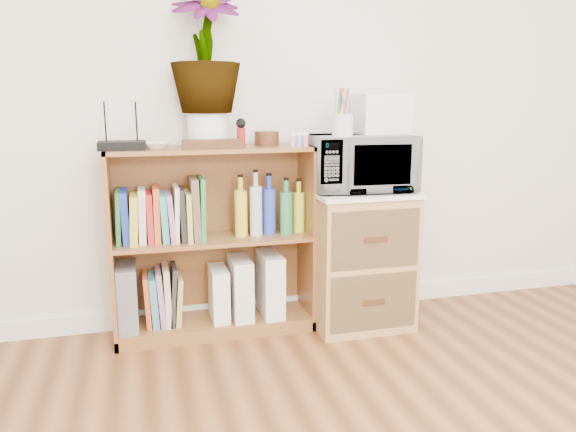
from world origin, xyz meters
name	(u,v)px	position (x,y,z in m)	size (l,w,h in m)	color
skirting_board	(275,305)	(0.00, 2.24, 0.05)	(4.00, 0.02, 0.10)	white
bookshelf	(213,242)	(-0.35, 2.10, 0.47)	(1.00, 0.30, 0.95)	brown
wicker_unit	(358,259)	(0.40, 2.02, 0.35)	(0.50, 0.45, 0.70)	#9E7542
microwave	(361,163)	(0.40, 2.02, 0.86)	(0.51, 0.34, 0.28)	white
pen_cup	(343,125)	(0.27, 1.93, 1.06)	(0.10, 0.10, 0.11)	silver
small_appliance	(381,114)	(0.53, 2.09, 1.10)	(0.26, 0.21, 0.20)	silver
router	(122,145)	(-0.76, 2.08, 0.97)	(0.21, 0.15, 0.04)	black
white_bowl	(157,146)	(-0.61, 2.07, 0.97)	(0.13, 0.13, 0.03)	silver
plant_pot	(208,130)	(-0.36, 2.12, 1.03)	(0.19, 0.19, 0.16)	white
potted_plant	(205,50)	(-0.36, 2.12, 1.41)	(0.33, 0.33, 0.59)	#2F6D2B
trinket_box	(213,144)	(-0.35, 2.00, 0.97)	(0.28, 0.07, 0.04)	#3A1E0F
kokeshi_doll	(241,138)	(-0.21, 2.06, 1.00)	(0.04, 0.04, 0.09)	maroon
wooden_bowl	(267,139)	(-0.07, 2.11, 0.99)	(0.12, 0.12, 0.07)	#36190E
paint_jars	(299,141)	(0.07, 2.01, 0.98)	(0.10, 0.04, 0.05)	pink
file_box	(127,296)	(-0.78, 2.10, 0.23)	(0.10, 0.25, 0.32)	slate
magazine_holder_left	(219,293)	(-0.33, 2.09, 0.20)	(0.09, 0.22, 0.27)	white
magazine_holder_mid	(240,287)	(-0.22, 2.09, 0.23)	(0.10, 0.25, 0.31)	silver
magazine_holder_right	(270,283)	(-0.06, 2.09, 0.23)	(0.10, 0.26, 0.33)	white
cookbooks	(162,214)	(-0.60, 2.10, 0.63)	(0.42, 0.20, 0.31)	#1C6B30
liquor_bottles	(278,205)	(-0.01, 2.10, 0.65)	(0.45, 0.07, 0.32)	gold
lower_books	(163,297)	(-0.61, 2.10, 0.21)	(0.19, 0.19, 0.30)	#BE4721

